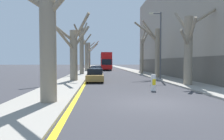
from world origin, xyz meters
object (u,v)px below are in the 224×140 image
(parked_car_2, at_px, (96,70))
(street_tree_right_2, at_px, (143,53))
(street_tree_right_0, at_px, (188,48))
(double_decker_bus, at_px, (106,60))
(street_tree_left_3, at_px, (86,55))
(parked_car_0, at_px, (95,75))
(parked_car_1, at_px, (96,72))
(street_tree_left_1, at_px, (73,51))
(street_tree_right_1, at_px, (156,50))
(parked_car_3, at_px, (96,69))
(street_tree_left_4, at_px, (89,54))
(street_tree_left_0, at_px, (48,23))
(traffic_bollard, at_px, (153,83))
(street_tree_left_2, at_px, (82,49))
(lamp_post, at_px, (160,42))

(parked_car_2, bearing_deg, street_tree_right_2, 7.94)
(street_tree_right_0, bearing_deg, double_decker_bus, 98.91)
(street_tree_left_3, xyz_separation_m, double_decker_bus, (4.48, 7.95, -1.10))
(street_tree_right_0, distance_m, parked_car_0, 9.31)
(double_decker_bus, height_order, parked_car_1, double_decker_bus)
(street_tree_left_1, height_order, double_decker_bus, street_tree_left_1)
(street_tree_right_2, xyz_separation_m, parked_car_2, (-7.80, -1.09, -2.84))
(street_tree_right_1, bearing_deg, parked_car_3, 119.20)
(street_tree_right_2, bearing_deg, street_tree_left_3, 134.85)
(double_decker_bus, bearing_deg, parked_car_2, -96.91)
(street_tree_left_4, height_order, street_tree_right_2, street_tree_left_4)
(street_tree_left_1, distance_m, street_tree_right_1, 10.55)
(street_tree_left_1, height_order, street_tree_right_1, street_tree_right_1)
(parked_car_0, bearing_deg, street_tree_right_2, 58.44)
(street_tree_left_3, bearing_deg, street_tree_left_0, -89.77)
(street_tree_left_4, relative_size, traffic_bollard, 7.22)
(street_tree_left_0, bearing_deg, street_tree_right_1, 57.32)
(parked_car_2, relative_size, parked_car_3, 0.95)
(street_tree_right_0, relative_size, parked_car_3, 1.42)
(street_tree_left_0, distance_m, double_decker_bus, 41.81)
(double_decker_bus, bearing_deg, street_tree_right_2, -73.00)
(street_tree_left_0, bearing_deg, street_tree_right_0, 33.48)
(street_tree_left_0, relative_size, traffic_bollard, 6.70)
(street_tree_left_0, height_order, street_tree_left_3, street_tree_left_3)
(street_tree_left_2, distance_m, double_decker_bus, 19.83)
(street_tree_right_1, distance_m, double_decker_bus, 27.12)
(double_decker_bus, xyz_separation_m, lamp_post, (4.86, -29.30, 1.79))
(parked_car_0, xyz_separation_m, lamp_post, (7.17, 1.37, 3.59))
(street_tree_left_0, distance_m, street_tree_right_0, 11.82)
(parked_car_0, relative_size, lamp_post, 0.57)
(street_tree_left_2, xyz_separation_m, lamp_post, (9.41, -10.08, 0.08))
(street_tree_left_0, height_order, double_decker_bus, street_tree_left_0)
(street_tree_left_4, xyz_separation_m, lamp_post, (9.15, -32.83, 0.02))
(parked_car_1, distance_m, parked_car_2, 5.52)
(street_tree_right_2, bearing_deg, parked_car_1, -139.76)
(street_tree_left_0, xyz_separation_m, double_decker_bus, (4.35, 41.56, -1.42))
(street_tree_left_1, bearing_deg, street_tree_right_2, 51.46)
(parked_car_2, relative_size, lamp_post, 0.57)
(street_tree_left_1, distance_m, street_tree_left_2, 11.36)
(street_tree_right_0, distance_m, parked_car_2, 17.98)
(double_decker_bus, bearing_deg, traffic_bollard, -87.19)
(street_tree_right_0, height_order, double_decker_bus, street_tree_right_0)
(street_tree_left_0, bearing_deg, street_tree_left_2, 90.54)
(street_tree_left_1, bearing_deg, street_tree_left_3, 89.91)
(street_tree_left_1, height_order, street_tree_left_3, street_tree_left_3)
(parked_car_3, bearing_deg, street_tree_left_2, -110.00)
(parked_car_0, relative_size, parked_car_3, 0.96)
(street_tree_left_4, distance_m, parked_car_2, 22.95)
(street_tree_right_0, relative_size, parked_car_2, 1.49)
(street_tree_left_1, bearing_deg, street_tree_right_0, -24.28)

